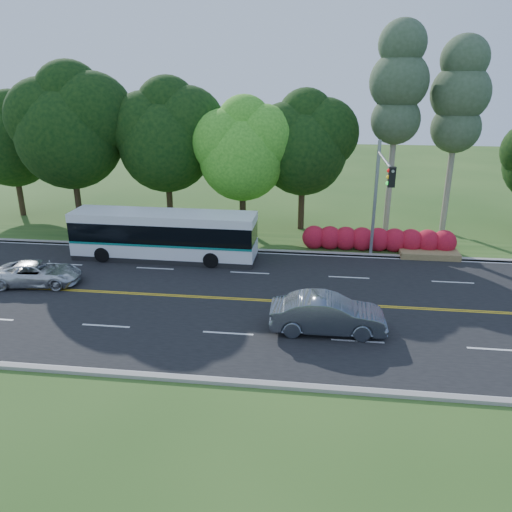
# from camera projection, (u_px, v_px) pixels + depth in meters

# --- Properties ---
(ground) EXTENTS (120.00, 120.00, 0.00)m
(ground) POSITION_uv_depth(u_px,v_px,m) (250.00, 300.00, 24.69)
(ground) COLOR #294D19
(ground) RESTS_ON ground
(road) EXTENTS (60.00, 14.00, 0.02)m
(road) POSITION_uv_depth(u_px,v_px,m) (250.00, 300.00, 24.69)
(road) COLOR black
(road) RESTS_ON ground
(curb_north) EXTENTS (60.00, 0.30, 0.15)m
(curb_north) POSITION_uv_depth(u_px,v_px,m) (265.00, 251.00, 31.33)
(curb_north) COLOR gray
(curb_north) RESTS_ON ground
(curb_south) EXTENTS (60.00, 0.30, 0.15)m
(curb_south) POSITION_uv_depth(u_px,v_px,m) (224.00, 382.00, 18.00)
(curb_south) COLOR gray
(curb_south) RESTS_ON ground
(grass_verge) EXTENTS (60.00, 4.00, 0.10)m
(grass_verge) POSITION_uv_depth(u_px,v_px,m) (268.00, 242.00, 33.06)
(grass_verge) COLOR #294D19
(grass_verge) RESTS_ON ground
(lane_markings) EXTENTS (57.60, 13.82, 0.00)m
(lane_markings) POSITION_uv_depth(u_px,v_px,m) (248.00, 299.00, 24.70)
(lane_markings) COLOR gold
(lane_markings) RESTS_ON road
(tree_row) EXTENTS (44.70, 9.10, 13.84)m
(tree_row) POSITION_uv_depth(u_px,v_px,m) (199.00, 133.00, 34.28)
(tree_row) COLOR black
(tree_row) RESTS_ON ground
(bougainvillea_hedge) EXTENTS (9.50, 2.25, 1.50)m
(bougainvillea_hedge) POSITION_uv_depth(u_px,v_px,m) (381.00, 240.00, 31.22)
(bougainvillea_hedge) COLOR maroon
(bougainvillea_hedge) RESTS_ON ground
(traffic_signal) EXTENTS (0.42, 6.10, 7.00)m
(traffic_signal) POSITION_uv_depth(u_px,v_px,m) (380.00, 187.00, 27.38)
(traffic_signal) COLOR gray
(traffic_signal) RESTS_ON ground
(transit_bus) EXTENTS (11.00, 2.57, 2.87)m
(transit_bus) POSITION_uv_depth(u_px,v_px,m) (164.00, 236.00, 29.71)
(transit_bus) COLOR white
(transit_bus) RESTS_ON road
(sedan) EXTENTS (4.98, 1.85, 1.63)m
(sedan) POSITION_uv_depth(u_px,v_px,m) (328.00, 314.00, 21.38)
(sedan) COLOR #565E68
(sedan) RESTS_ON road
(suv) EXTENTS (4.65, 2.56, 1.24)m
(suv) POSITION_uv_depth(u_px,v_px,m) (38.00, 273.00, 26.31)
(suv) COLOR silver
(suv) RESTS_ON road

